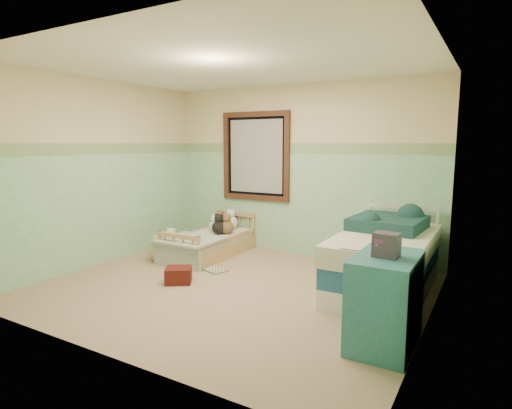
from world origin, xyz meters
The scene contains 32 objects.
floor centered at (0.00, 0.00, -0.01)m, with size 4.20×3.60×0.02m, color gray.
ceiling centered at (0.00, 0.00, 2.51)m, with size 4.20×3.60×0.02m, color white.
wall_back centered at (0.00, 1.80, 1.25)m, with size 4.20×0.04×2.50m, color beige.
wall_front centered at (0.00, -1.80, 1.25)m, with size 4.20×0.04×2.50m, color beige.
wall_left centered at (-2.10, 0.00, 1.25)m, with size 0.04×3.60×2.50m, color beige.
wall_right centered at (2.10, 0.00, 1.25)m, with size 0.04×3.60×2.50m, color beige.
wainscot_mint centered at (0.00, 1.79, 0.75)m, with size 4.20×0.01×1.50m, color #81B683.
border_strip centered at (0.00, 1.79, 1.57)m, with size 4.20×0.01×0.15m, color #45794A.
window_frame centered at (-0.70, 1.76, 1.45)m, with size 1.16×0.06×1.36m, color black.
window_blinds centered at (-0.70, 1.77, 1.45)m, with size 0.92×0.01×1.12m, color beige.
toddler_bed_frame centered at (-1.07, 1.05, 0.09)m, with size 0.73×1.46×0.19m, color tan.
toddler_mattress centered at (-1.07, 1.05, 0.25)m, with size 0.67×1.40×0.12m, color silver.
patchwork_quilt centered at (-1.07, 0.60, 0.32)m, with size 0.79×0.73×0.03m, color #7591C2.
plush_bed_brown centered at (-1.22, 1.55, 0.40)m, with size 0.19×0.19×0.19m, color brown.
plush_bed_white centered at (-1.02, 1.55, 0.41)m, with size 0.21×0.21×0.21m, color white.
plush_bed_tan centered at (-1.17, 1.33, 0.40)m, with size 0.18×0.18×0.18m, color tan.
plush_bed_dark centered at (-0.94, 1.33, 0.39)m, with size 0.17×0.17×0.17m, color black.
plush_floor_cream centered at (-1.65, 0.86, 0.13)m, with size 0.26×0.26×0.26m, color silver.
plush_floor_tan centered at (-1.52, 0.42, 0.12)m, with size 0.25×0.25×0.25m, color tan.
twin_bed_frame centered at (1.55, 0.76, 0.11)m, with size 0.90×1.80×0.22m, color silver.
twin_boxspring centered at (1.55, 0.76, 0.33)m, with size 0.90×1.80×0.22m, color navy.
twin_mattress centered at (1.55, 0.76, 0.55)m, with size 0.94×1.84×0.22m, color beige.
teal_blanket centered at (1.50, 1.06, 0.73)m, with size 0.77×0.81×0.14m, color #15353C.
dresser centered at (1.85, -0.53, 0.38)m, with size 0.47×0.76×0.76m, color #2A676F.
book_stack centered at (1.85, -0.57, 0.86)m, with size 0.19×0.15×0.19m, color brown.
red_pillow centered at (-0.64, -0.17, 0.09)m, with size 0.30×0.26×0.19m, color maroon.
floor_book centered at (-0.53, 0.43, 0.01)m, with size 0.29×0.22×0.03m, color #ECDE48.
extra_plush_0 centered at (-0.88, 1.21, 0.41)m, with size 0.20×0.20×0.20m, color brown.
extra_plush_1 centered at (-1.14, 1.27, 0.39)m, with size 0.17×0.17×0.17m, color white.
extra_plush_2 centered at (-0.97, 1.14, 0.41)m, with size 0.21×0.21×0.21m, color black.
extra_plush_3 centered at (-1.09, 1.32, 0.40)m, with size 0.18×0.18×0.18m, color brown.
extra_plush_4 centered at (-1.08, 1.58, 0.39)m, with size 0.16×0.16×0.16m, color black.
Camera 1 is at (2.58, -3.89, 1.65)m, focal length 29.52 mm.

